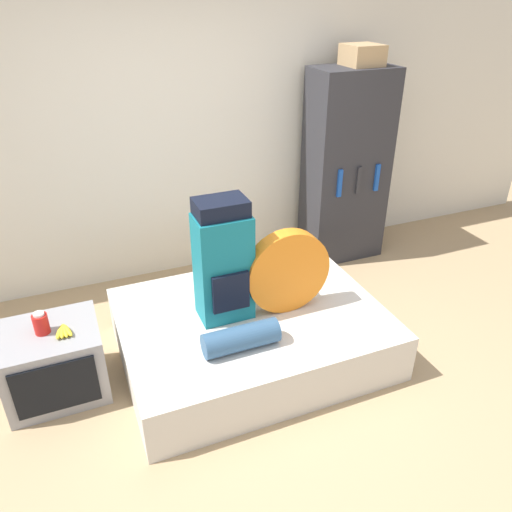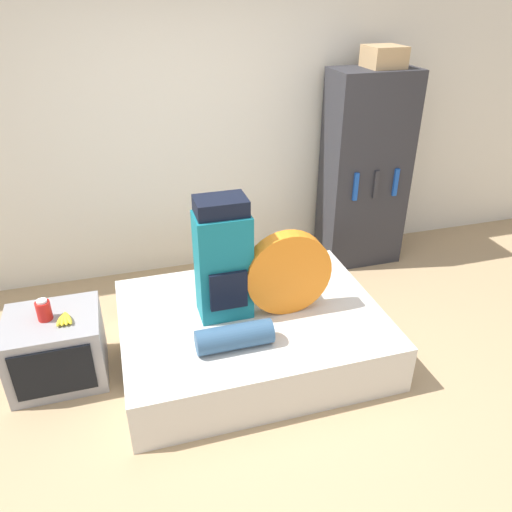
% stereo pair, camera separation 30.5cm
% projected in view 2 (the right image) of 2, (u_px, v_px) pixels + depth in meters
% --- Properties ---
extents(ground_plane, '(16.00, 16.00, 0.00)m').
position_uv_depth(ground_plane, '(272.00, 401.00, 3.29)').
color(ground_plane, tan).
extents(wall_back, '(8.00, 0.05, 2.60)m').
position_uv_depth(wall_back, '(204.00, 129.00, 4.32)').
color(wall_back, silver).
rests_on(wall_back, ground_plane).
extents(bed, '(1.83, 1.40, 0.36)m').
position_uv_depth(bed, '(251.00, 332.00, 3.64)').
color(bed, silver).
rests_on(bed, ground_plane).
extents(backpack, '(0.36, 0.29, 0.87)m').
position_uv_depth(backpack, '(223.00, 261.00, 3.35)').
color(backpack, '#14707F').
rests_on(backpack, bed).
extents(tent_bag, '(0.61, 0.11, 0.61)m').
position_uv_depth(tent_bag, '(288.00, 273.00, 3.43)').
color(tent_bag, orange).
rests_on(tent_bag, bed).
extents(sleeping_roll, '(0.50, 0.16, 0.16)m').
position_uv_depth(sleeping_roll, '(234.00, 337.00, 3.17)').
color(sleeping_roll, '#33567A').
rests_on(sleeping_roll, bed).
extents(television, '(0.62, 0.55, 0.49)m').
position_uv_depth(television, '(57.00, 348.00, 3.38)').
color(television, '#939399').
rests_on(television, ground_plane).
extents(canister, '(0.09, 0.09, 0.15)m').
position_uv_depth(canister, '(44.00, 310.00, 3.23)').
color(canister, red).
rests_on(canister, television).
extents(banana_bunch, '(0.12, 0.16, 0.04)m').
position_uv_depth(banana_bunch, '(65.00, 319.00, 3.24)').
color(banana_bunch, yellow).
rests_on(banana_bunch, television).
extents(bookshelf, '(0.74, 0.45, 1.79)m').
position_uv_depth(bookshelf, '(365.00, 171.00, 4.58)').
color(bookshelf, '#2D2D33').
rests_on(bookshelf, ground_plane).
extents(cardboard_box, '(0.30, 0.31, 0.17)m').
position_uv_depth(cardboard_box, '(384.00, 57.00, 4.12)').
color(cardboard_box, tan).
rests_on(cardboard_box, bookshelf).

